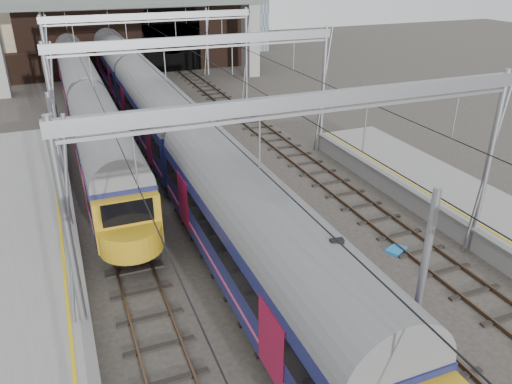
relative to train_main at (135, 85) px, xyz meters
name	(u,v)px	position (x,y,z in m)	size (l,w,h in m)	color
tracks	(243,213)	(2.00, -19.32, -2.60)	(14.40, 80.00, 0.22)	#4C3828
overhead_line	(202,61)	(2.00, -12.84, 3.95)	(16.80, 80.00, 8.00)	gray
retaining_wall	(137,33)	(3.40, 17.61, 1.71)	(28.00, 2.75, 9.00)	black
overbridge	(130,10)	(2.00, 11.68, 4.65)	(28.00, 3.00, 9.25)	gray
train_main	(135,85)	(0.00, 0.00, 0.00)	(3.02, 69.73, 5.12)	black
train_second	(81,87)	(-4.00, 1.47, -0.16)	(2.75, 47.66, 4.74)	black
signal_near_left	(352,358)	(-0.25, -32.83, 0.48)	(0.37, 0.47, 4.91)	black
signal_near_centre	(330,297)	(0.34, -30.70, 0.61)	(0.38, 0.48, 5.16)	black
equip_cover_a	(301,350)	(0.32, -29.24, -2.57)	(0.80, 0.57, 0.09)	blue
equip_cover_b	(376,352)	(2.55, -30.24, -2.57)	(0.79, 0.56, 0.09)	blue
equip_cover_c	(396,250)	(7.05, -25.20, -2.57)	(0.89, 0.63, 0.10)	blue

